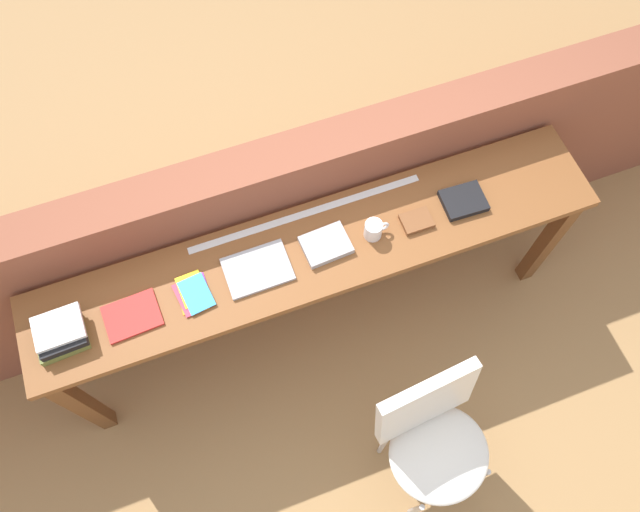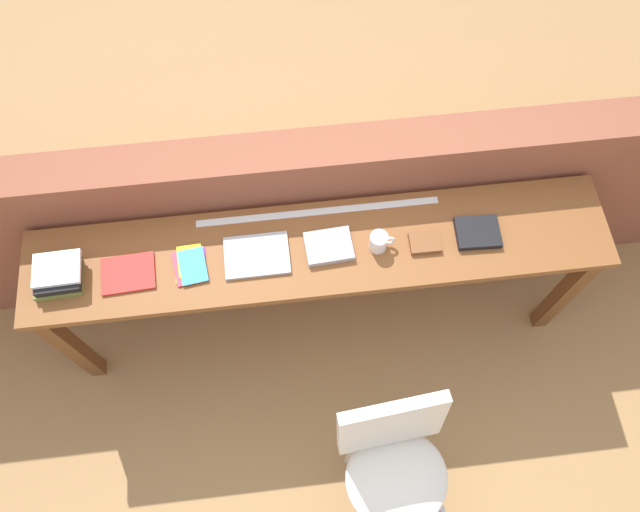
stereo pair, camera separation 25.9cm
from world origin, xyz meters
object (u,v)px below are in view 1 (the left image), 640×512
book_stack_leftmost (60,334)px  pamphlet_pile_colourful (194,293)px  book_repair_rightmost (463,201)px  magazine_cycling (132,316)px  book_open_centre (258,269)px  leather_journal_brown (417,221)px  mug (374,230)px  chair_white_moulded (434,436)px

book_stack_leftmost → pamphlet_pile_colourful: size_ratio=1.11×
book_repair_rightmost → pamphlet_pile_colourful: bearing=-177.2°
magazine_cycling → book_open_centre: book_open_centre is taller
pamphlet_pile_colourful → leather_journal_brown: size_ratio=1.46×
mug → leather_journal_brown: size_ratio=0.85×
mug → leather_journal_brown: 0.20m
chair_white_moulded → pamphlet_pile_colourful: (-0.76, 0.83, 0.36)m
book_open_centre → mug: mug is taller
magazine_cycling → leather_journal_brown: size_ratio=1.69×
magazine_cycling → book_stack_leftmost: bearing=175.8°
leather_journal_brown → book_repair_rightmost: bearing=5.3°
leather_journal_brown → book_open_centre: bearing=178.8°
chair_white_moulded → magazine_cycling: bearing=141.3°
book_stack_leftmost → book_repair_rightmost: book_stack_leftmost is taller
book_stack_leftmost → book_open_centre: bearing=1.0°
magazine_cycling → pamphlet_pile_colourful: bearing=-0.7°
book_stack_leftmost → book_repair_rightmost: 1.75m
pamphlet_pile_colourful → chair_white_moulded: bearing=-47.3°
book_stack_leftmost → book_repair_rightmost: (1.75, 0.01, -0.03)m
book_stack_leftmost → magazine_cycling: size_ratio=0.96×
magazine_cycling → book_open_centre: size_ratio=0.81×
book_open_centre → leather_journal_brown: leather_journal_brown is taller
pamphlet_pile_colourful → book_open_centre: 0.28m
book_stack_leftmost → mug: bearing=0.1°
magazine_cycling → leather_journal_brown: (1.25, -0.00, 0.01)m
book_repair_rightmost → mug: bearing=-176.3°
chair_white_moulded → magazine_cycling: 1.36m
mug → book_repair_rightmost: (0.43, 0.01, -0.03)m
mug → chair_white_moulded: bearing=-91.9°
magazine_cycling → pamphlet_pile_colourful: size_ratio=1.16×
mug → leather_journal_brown: bearing=-2.8°
book_repair_rightmost → magazine_cycling: bearing=-176.8°
magazine_cycling → book_repair_rightmost: 1.48m
mug → book_stack_leftmost: bearing=-179.9°
pamphlet_pile_colourful → mug: size_ratio=1.72×
book_open_centre → leather_journal_brown: bearing=-2.1°
pamphlet_pile_colourful → book_open_centre: bearing=2.2°
magazine_cycling → pamphlet_pile_colourful: 0.26m
chair_white_moulded → magazine_cycling: size_ratio=4.06×
book_stack_leftmost → magazine_cycling: (0.27, -0.01, -0.04)m
chair_white_moulded → book_open_centre: 1.03m
book_stack_leftmost → leather_journal_brown: 1.52m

